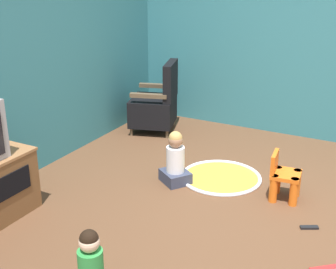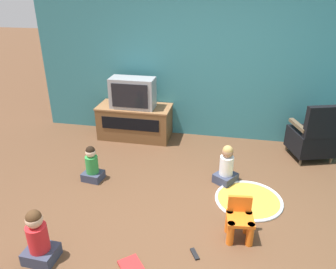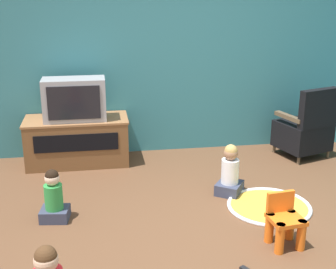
{
  "view_description": "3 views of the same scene",
  "coord_description": "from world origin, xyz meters",
  "px_view_note": "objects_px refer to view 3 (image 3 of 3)",
  "views": [
    {
      "loc": [
        -3.45,
        -1.09,
        2.1
      ],
      "look_at": [
        -0.11,
        0.69,
        0.68
      ],
      "focal_mm": 50.0,
      "sensor_mm": 36.0,
      "label": 1
    },
    {
      "loc": [
        0.29,
        -2.97,
        2.45
      ],
      "look_at": [
        -0.41,
        0.54,
        0.77
      ],
      "focal_mm": 35.0,
      "sensor_mm": 36.0,
      "label": 2
    },
    {
      "loc": [
        -1.01,
        -3.48,
        2.14
      ],
      "look_at": [
        -0.41,
        0.38,
        0.84
      ],
      "focal_mm": 50.0,
      "sensor_mm": 36.0,
      "label": 3
    }
  ],
  "objects_px": {
    "tv_cabinet": "(77,140)",
    "yellow_kid_chair": "(285,224)",
    "black_armchair": "(305,130)",
    "child_watching_right": "(230,173)",
    "television": "(74,99)",
    "child_watching_center": "(54,198)"
  },
  "relations": [
    {
      "from": "television",
      "to": "child_watching_center",
      "type": "bearing_deg",
      "value": -97.48
    },
    {
      "from": "tv_cabinet",
      "to": "yellow_kid_chair",
      "type": "distance_m",
      "value": 2.79
    },
    {
      "from": "black_armchair",
      "to": "tv_cabinet",
      "type": "bearing_deg",
      "value": -22.17
    },
    {
      "from": "black_armchair",
      "to": "child_watching_center",
      "type": "relative_size",
      "value": 1.81
    },
    {
      "from": "tv_cabinet",
      "to": "child_watching_center",
      "type": "xyz_separation_m",
      "value": [
        -0.18,
        -1.42,
        -0.08
      ]
    },
    {
      "from": "tv_cabinet",
      "to": "television",
      "type": "xyz_separation_m",
      "value": [
        0.0,
        -0.06,
        0.52
      ]
    },
    {
      "from": "tv_cabinet",
      "to": "television",
      "type": "distance_m",
      "value": 0.52
    },
    {
      "from": "tv_cabinet",
      "to": "black_armchair",
      "type": "xyz_separation_m",
      "value": [
        2.82,
        -0.21,
        0.06
      ]
    },
    {
      "from": "yellow_kid_chair",
      "to": "child_watching_right",
      "type": "xyz_separation_m",
      "value": [
        -0.18,
        1.04,
        0.04
      ]
    },
    {
      "from": "television",
      "to": "child_watching_right",
      "type": "bearing_deg",
      "value": -34.01
    },
    {
      "from": "child_watching_right",
      "to": "television",
      "type": "bearing_deg",
      "value": 90.13
    },
    {
      "from": "television",
      "to": "yellow_kid_chair",
      "type": "relative_size",
      "value": 1.61
    },
    {
      "from": "television",
      "to": "yellow_kid_chair",
      "type": "xyz_separation_m",
      "value": [
        1.76,
        -2.11,
        -0.62
      ]
    },
    {
      "from": "television",
      "to": "child_watching_right",
      "type": "distance_m",
      "value": 2.0
    },
    {
      "from": "tv_cabinet",
      "to": "child_watching_right",
      "type": "xyz_separation_m",
      "value": [
        1.59,
        -1.13,
        -0.06
      ]
    },
    {
      "from": "child_watching_center",
      "to": "tv_cabinet",
      "type": "bearing_deg",
      "value": 90.26
    },
    {
      "from": "television",
      "to": "child_watching_right",
      "type": "relative_size",
      "value": 1.32
    },
    {
      "from": "yellow_kid_chair",
      "to": "television",
      "type": "bearing_deg",
      "value": 123.11
    },
    {
      "from": "tv_cabinet",
      "to": "yellow_kid_chair",
      "type": "relative_size",
      "value": 2.74
    },
    {
      "from": "tv_cabinet",
      "to": "child_watching_right",
      "type": "height_order",
      "value": "tv_cabinet"
    },
    {
      "from": "yellow_kid_chair",
      "to": "child_watching_center",
      "type": "height_order",
      "value": "child_watching_center"
    },
    {
      "from": "television",
      "to": "black_armchair",
      "type": "distance_m",
      "value": 2.86
    }
  ]
}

